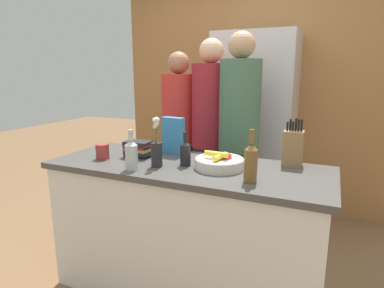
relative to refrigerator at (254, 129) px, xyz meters
The scene contains 16 objects.
ground_plane 1.68m from the refrigerator, 95.08° to the right, with size 14.00×14.00×0.00m, color brown.
kitchen_island 1.47m from the refrigerator, 95.08° to the right, with size 1.83×0.70×0.91m.
back_wall_wood 0.52m from the refrigerator, 108.88° to the left, with size 3.03×0.12×2.60m.
refrigerator is the anchor object (origin of this frame).
fruit_bowl 1.38m from the refrigerator, 85.82° to the right, with size 0.31×0.31×0.11m.
knife_block 1.24m from the refrigerator, 65.71° to the right, with size 0.12×0.10×0.31m.
flower_vase 1.53m from the refrigerator, 100.55° to the right, with size 0.07×0.07×0.32m.
cereal_box 1.21m from the refrigerator, 106.02° to the right, with size 0.17×0.08×0.27m.
coffee_mug 1.65m from the refrigerator, 115.82° to the right, with size 0.11×0.11×0.10m.
book_stack 1.44m from the refrigerator, 111.42° to the right, with size 0.20×0.15×0.12m.
bottle_oil 1.67m from the refrigerator, 103.33° to the right, with size 0.08×0.08×0.25m.
bottle_vinegar 1.41m from the refrigerator, 95.12° to the right, with size 0.07×0.07×0.22m.
bottle_wine 1.60m from the refrigerator, 77.73° to the right, with size 0.07×0.07×0.29m.
person_at_sink 0.81m from the refrigerator, 134.79° to the right, with size 0.32×0.32×1.68m.
person_in_blue 0.65m from the refrigerator, 112.99° to the right, with size 0.34×0.34×1.78m.
person_in_red_tee 0.71m from the refrigerator, 87.19° to the right, with size 0.33×0.33×1.81m.
Camera 1 is at (0.84, -1.83, 1.50)m, focal length 30.00 mm.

